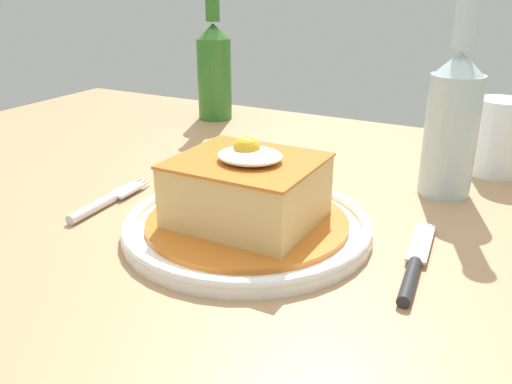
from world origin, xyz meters
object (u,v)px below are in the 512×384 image
object	(u,v)px
main_plate	(247,225)
beer_bottle_clear	(453,117)
drinking_glass	(496,143)
beer_bottle_green	(214,66)
knife	(413,269)
fork	(104,202)

from	to	relation	value
main_plate	beer_bottle_clear	world-z (taller)	beer_bottle_clear
drinking_glass	beer_bottle_green	bearing A→B (deg)	170.59
beer_bottle_clear	drinking_glass	xyz separation A→B (m)	(0.05, 0.11, -0.05)
beer_bottle_green	beer_bottle_clear	xyz separation A→B (m)	(0.46, -0.19, 0.00)
beer_bottle_green	drinking_glass	xyz separation A→B (m)	(0.51, -0.08, -0.05)
knife	beer_bottle_green	xyz separation A→B (m)	(-0.48, 0.41, 0.09)
beer_bottle_clear	fork	bearing A→B (deg)	-145.54
fork	beer_bottle_green	xyz separation A→B (m)	(-0.12, 0.43, 0.09)
main_plate	knife	bearing A→B (deg)	-1.35
main_plate	knife	size ratio (longest dim) A/B	1.61
fork	beer_bottle_green	distance (m)	0.46
main_plate	fork	distance (m)	0.19
knife	drinking_glass	world-z (taller)	drinking_glass
beer_bottle_green	drinking_glass	size ratio (longest dim) A/B	2.53
main_plate	knife	distance (m)	0.18
beer_bottle_clear	drinking_glass	world-z (taller)	beer_bottle_clear
main_plate	drinking_glass	distance (m)	0.39
main_plate	beer_bottle_green	distance (m)	0.52
knife	drinking_glass	bearing A→B (deg)	84.71
beer_bottle_green	knife	bearing A→B (deg)	-40.85
beer_bottle_green	beer_bottle_clear	distance (m)	0.50
main_plate	beer_bottle_green	bearing A→B (deg)	126.21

